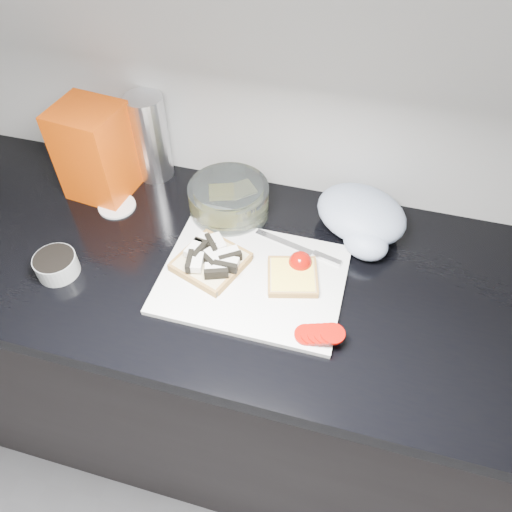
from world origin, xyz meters
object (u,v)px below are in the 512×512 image
Objects in this scene: cutting_board at (252,279)px; glass_bowl at (229,200)px; bread_bag at (95,152)px; steel_canister at (150,138)px.

glass_bowl reaches higher than cutting_board.
bread_bag is (-0.34, -0.00, 0.08)m from glass_bowl.
steel_canister is at bearing 49.64° from bread_bag.
glass_bowl is 0.35m from bread_bag.
steel_canister is at bearing 158.14° from glass_bowl.
cutting_board is 1.74× the size of steel_canister.
bread_bag is 1.04× the size of steel_canister.
bread_bag reaches higher than cutting_board.
cutting_board is 0.47m from steel_canister.
bread_bag is at bearing -179.84° from glass_bowl.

